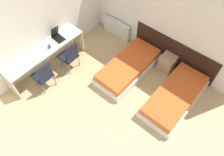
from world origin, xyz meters
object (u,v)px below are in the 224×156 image
Objects in this scene: chair_near_notebook at (43,75)px; laptop at (57,36)px; bed_near_door at (175,97)px; chair_near_laptop at (70,55)px; bed_near_window at (128,67)px; nightstand at (167,63)px.

laptop is at bearing 117.18° from chair_near_notebook.
bed_near_door is 5.49× the size of laptop.
chair_near_notebook is at bearing -92.11° from chair_near_laptop.
laptop is (-0.50, 0.08, 0.34)m from chair_near_laptop.
bed_near_door is at bearing 0.00° from bed_near_window.
nightstand is at bearing 36.41° from laptop.
bed_near_window is 1.48m from bed_near_door.
bed_near_door is 2.17× the size of chair_near_notebook.
chair_near_notebook is at bearing -125.66° from bed_near_window.
chair_near_notebook reaches higher than nightstand.
bed_near_door is at bearing 33.27° from chair_near_notebook.
bed_near_door is 2.17× the size of chair_near_laptop.
laptop reaches higher than chair_near_notebook.
nightstand reaches higher than bed_near_door.
bed_near_window is at bearing 54.44° from chair_near_notebook.
laptop reaches higher than bed_near_window.
chair_near_laptop and chair_near_notebook have the same top height.
chair_near_notebook is (-2.79, -1.82, 0.32)m from bed_near_door.
bed_near_window is 4.32× the size of nightstand.
chair_near_notebook is at bearing -59.50° from laptop.
nightstand is at bearing 38.18° from chair_near_laptop.
chair_near_laptop is 2.54× the size of laptop.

